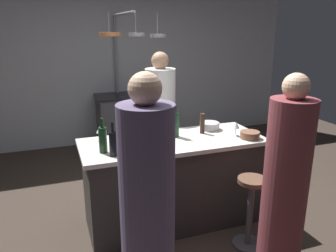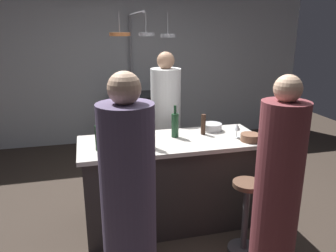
{
  "view_description": "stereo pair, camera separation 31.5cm",
  "coord_description": "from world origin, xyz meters",
  "views": [
    {
      "loc": [
        -1.09,
        -2.86,
        1.95
      ],
      "look_at": [
        0.0,
        0.15,
        1.0
      ],
      "focal_mm": 35.36,
      "sensor_mm": 36.0,
      "label": 1
    },
    {
      "loc": [
        -0.79,
        -2.96,
        1.95
      ],
      "look_at": [
        0.0,
        0.15,
        1.0
      ],
      "focal_mm": 35.36,
      "sensor_mm": 36.0,
      "label": 2
    }
  ],
  "objects": [
    {
      "name": "guest_left",
      "position": [
        -0.56,
        -1.01,
        0.79
      ],
      "size": [
        0.36,
        0.36,
        1.71
      ],
      "color": "#594C6B",
      "rests_on": "ground_plane"
    },
    {
      "name": "wine_glass_near_right_guest",
      "position": [
        0.64,
        -0.09,
        1.01
      ],
      "size": [
        0.07,
        0.07,
        0.15
      ],
      "color": "silver",
      "rests_on": "kitchen_island"
    },
    {
      "name": "overhead_pot_rack",
      "position": [
        -0.02,
        1.95,
        1.65
      ],
      "size": [
        0.89,
        1.35,
        2.17
      ],
      "color": "gray",
      "rests_on": "ground_plane"
    },
    {
      "name": "wine_bottle_green",
      "position": [
        0.06,
        0.09,
        1.03
      ],
      "size": [
        0.07,
        0.07,
        0.32
      ],
      "color": "#193D23",
      "rests_on": "kitchen_island"
    },
    {
      "name": "mixing_bowl_wooden",
      "position": [
        0.73,
        -0.21,
        0.93
      ],
      "size": [
        0.19,
        0.19,
        0.07
      ],
      "primitive_type": "cylinder",
      "color": "brown",
      "rests_on": "kitchen_island"
    },
    {
      "name": "back_wall",
      "position": [
        0.0,
        2.85,
        1.3
      ],
      "size": [
        6.4,
        0.16,
        2.6
      ],
      "primitive_type": "cube",
      "color": "#B2B7BC",
      "rests_on": "ground_plane"
    },
    {
      "name": "chef",
      "position": [
        0.14,
        0.8,
        0.79
      ],
      "size": [
        0.36,
        0.36,
        1.69
      ],
      "color": "white",
      "rests_on": "ground_plane"
    },
    {
      "name": "wine_bottle_dark",
      "position": [
        -0.63,
        -0.22,
        1.01
      ],
      "size": [
        0.07,
        0.07,
        0.3
      ],
      "color": "black",
      "rests_on": "kitchen_island"
    },
    {
      "name": "mixing_bowl_ceramic",
      "position": [
        -0.4,
        -0.17,
        0.93
      ],
      "size": [
        0.21,
        0.21,
        0.06
      ],
      "primitive_type": "cylinder",
      "color": "silver",
      "rests_on": "kitchen_island"
    },
    {
      "name": "guest_right",
      "position": [
        0.57,
        -0.97,
        0.76
      ],
      "size": [
        0.35,
        0.35,
        1.65
      ],
      "color": "brown",
      "rests_on": "ground_plane"
    },
    {
      "name": "pepper_mill",
      "position": [
        0.36,
        0.1,
        1.01
      ],
      "size": [
        0.05,
        0.05,
        0.21
      ],
      "primitive_type": "cylinder",
      "color": "#382319",
      "rests_on": "kitchen_island"
    },
    {
      "name": "ground_plane",
      "position": [
        0.0,
        0.0,
        0.0
      ],
      "size": [
        9.0,
        9.0,
        0.0
      ],
      "primitive_type": "plane",
      "color": "#382D26"
    },
    {
      "name": "kitchen_island",
      "position": [
        0.0,
        0.0,
        0.45
      ],
      "size": [
        1.8,
        0.72,
        0.9
      ],
      "color": "#332D2B",
      "rests_on": "ground_plane"
    },
    {
      "name": "stove_range",
      "position": [
        0.0,
        2.45,
        0.45
      ],
      "size": [
        0.8,
        0.64,
        0.89
      ],
      "color": "#47474C",
      "rests_on": "ground_plane"
    },
    {
      "name": "wine_bottle_white",
      "position": [
        -0.24,
        -0.17,
        1.03
      ],
      "size": [
        0.07,
        0.07,
        0.33
      ],
      "color": "gray",
      "rests_on": "kitchen_island"
    },
    {
      "name": "mixing_bowl_steel",
      "position": [
        0.49,
        0.2,
        0.94
      ],
      "size": [
        0.21,
        0.21,
        0.08
      ],
      "primitive_type": "cylinder",
      "color": "#B7B7BC",
      "rests_on": "kitchen_island"
    },
    {
      "name": "bar_stool_right",
      "position": [
        0.51,
        -0.62,
        0.38
      ],
      "size": [
        0.28,
        0.28,
        0.68
      ],
      "color": "#4C4C51",
      "rests_on": "ground_plane"
    },
    {
      "name": "wine_bottle_red",
      "position": [
        -0.7,
        -0.11,
        1.02
      ],
      "size": [
        0.07,
        0.07,
        0.31
      ],
      "color": "#143319",
      "rests_on": "kitchen_island"
    },
    {
      "name": "wine_glass_by_chef",
      "position": [
        -0.68,
        0.22,
        1.01
      ],
      "size": [
        0.07,
        0.07,
        0.15
      ],
      "color": "silver",
      "rests_on": "kitchen_island"
    },
    {
      "name": "bar_stool_left",
      "position": [
        -0.52,
        -0.62,
        0.38
      ],
      "size": [
        0.28,
        0.28,
        0.68
      ],
      "color": "#4C4C51",
      "rests_on": "ground_plane"
    }
  ]
}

